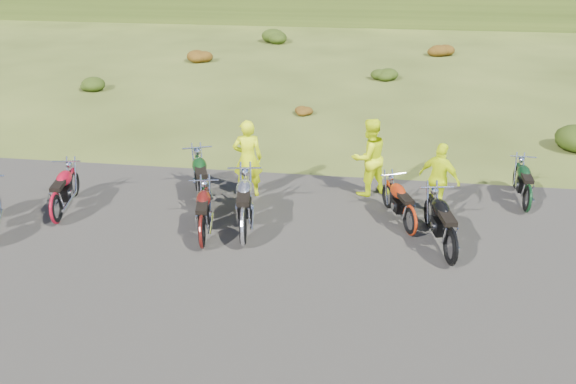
# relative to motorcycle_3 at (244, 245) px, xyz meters

# --- Properties ---
(ground) EXTENTS (300.00, 300.00, 0.00)m
(ground) POSITION_rel_motorcycle_3_xyz_m (0.58, -0.28, 0.00)
(ground) COLOR #323E14
(ground) RESTS_ON ground
(gravel_pad) EXTENTS (20.00, 12.00, 0.04)m
(gravel_pad) POSITION_rel_motorcycle_3_xyz_m (0.58, -2.28, 0.00)
(gravel_pad) COLOR black
(gravel_pad) RESTS_ON ground
(shrub_1) EXTENTS (1.03, 1.03, 0.61)m
(shrub_1) POSITION_rel_motorcycle_3_xyz_m (-8.52, 11.02, 0.31)
(shrub_1) COLOR #24360D
(shrub_1) RESTS_ON ground
(shrub_2) EXTENTS (1.30, 1.30, 0.77)m
(shrub_2) POSITION_rel_motorcycle_3_xyz_m (-5.62, 16.32, 0.38)
(shrub_2) COLOR #5F270B
(shrub_2) RESTS_ON ground
(shrub_3) EXTENTS (1.56, 1.56, 0.92)m
(shrub_3) POSITION_rel_motorcycle_3_xyz_m (-2.72, 21.62, 0.46)
(shrub_3) COLOR #24360D
(shrub_3) RESTS_ON ground
(shrub_4) EXTENTS (0.77, 0.77, 0.45)m
(shrub_4) POSITION_rel_motorcycle_3_xyz_m (0.18, 8.92, 0.23)
(shrub_4) COLOR #5F270B
(shrub_4) RESTS_ON ground
(shrub_5) EXTENTS (1.03, 1.03, 0.61)m
(shrub_5) POSITION_rel_motorcycle_3_xyz_m (3.08, 14.22, 0.31)
(shrub_5) COLOR #24360D
(shrub_5) RESTS_ON ground
(shrub_6) EXTENTS (1.30, 1.30, 0.77)m
(shrub_6) POSITION_rel_motorcycle_3_xyz_m (5.98, 19.52, 0.38)
(shrub_6) COLOR #5F270B
(shrub_6) RESTS_ON ground
(motorcycle_1) EXTENTS (1.03, 2.08, 1.04)m
(motorcycle_1) POSITION_rel_motorcycle_3_xyz_m (-4.26, 0.37, 0.00)
(motorcycle_1) COLOR maroon
(motorcycle_1) RESTS_ON ground
(motorcycle_2) EXTENTS (1.47, 2.31, 1.15)m
(motorcycle_2) POSITION_rel_motorcycle_3_xyz_m (-1.19, 1.33, 0.00)
(motorcycle_2) COLOR #0E3312
(motorcycle_2) RESTS_ON ground
(motorcycle_3) EXTENTS (1.13, 2.40, 1.21)m
(motorcycle_3) POSITION_rel_motorcycle_3_xyz_m (0.00, 0.00, 0.00)
(motorcycle_3) COLOR #AFAFB4
(motorcycle_3) RESTS_ON ground
(motorcycle_4) EXTENTS (1.03, 2.07, 1.03)m
(motorcycle_4) POSITION_rel_motorcycle_3_xyz_m (-0.81, -0.21, 0.00)
(motorcycle_4) COLOR #4C0F0C
(motorcycle_4) RESTS_ON ground
(motorcycle_5) EXTENTS (1.09, 2.23, 1.12)m
(motorcycle_5) POSITION_rel_motorcycle_3_xyz_m (4.11, -0.16, 0.00)
(motorcycle_5) COLOR black
(motorcycle_5) RESTS_ON ground
(motorcycle_6) EXTENTS (1.23, 1.97, 0.98)m
(motorcycle_6) POSITION_rel_motorcycle_3_xyz_m (3.40, 0.89, 0.00)
(motorcycle_6) COLOR #9A260B
(motorcycle_6) RESTS_ON ground
(motorcycle_7) EXTENTS (0.70, 1.89, 0.98)m
(motorcycle_7) POSITION_rel_motorcycle_3_xyz_m (6.12, 2.32, 0.00)
(motorcycle_7) COLOR black
(motorcycle_7) RESTS_ON ground
(person_middle) EXTENTS (0.77, 0.58, 1.90)m
(person_middle) POSITION_rel_motorcycle_3_xyz_m (-0.36, 2.32, 0.95)
(person_middle) COLOR #CBE00B
(person_middle) RESTS_ON ground
(person_right_a) EXTENTS (1.17, 1.12, 1.90)m
(person_right_a) POSITION_rel_motorcycle_3_xyz_m (2.49, 2.81, 0.95)
(person_right_a) COLOR #CBE00B
(person_right_a) RESTS_ON ground
(person_right_b) EXTENTS (1.04, 0.88, 1.67)m
(person_right_b) POSITION_rel_motorcycle_3_xyz_m (4.07, 2.02, 0.83)
(person_right_b) COLOR #CBE00B
(person_right_b) RESTS_ON ground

